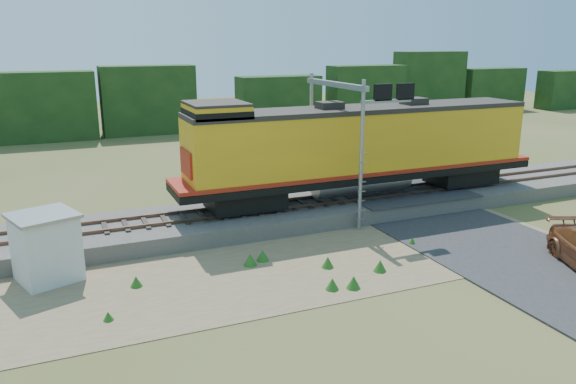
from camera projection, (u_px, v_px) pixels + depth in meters
name	position (u px, v px, depth m)	size (l,w,h in m)	color
ground	(343.00, 261.00, 23.72)	(140.00, 140.00, 0.00)	#475123
ballast	(287.00, 213.00, 28.95)	(70.00, 5.00, 0.80)	slate
rails	(287.00, 204.00, 28.82)	(70.00, 1.54, 0.16)	brown
dirt_shoulder	(295.00, 263.00, 23.41)	(26.00, 8.00, 0.03)	#8C7754
road	(464.00, 232.00, 27.00)	(7.00, 66.00, 0.86)	#38383A
tree_line_north	(164.00, 101.00, 56.68)	(130.00, 3.00, 6.50)	#163412
weed_clumps	(264.00, 273.00, 22.49)	(15.00, 6.20, 0.56)	#265F1B
locomotive	(358.00, 147.00, 29.66)	(20.47, 3.12, 5.28)	black
shed	(46.00, 247.00, 21.49)	(2.89, 2.89, 2.69)	silver
signal_gantry	(348.00, 114.00, 28.16)	(2.89, 6.20, 7.29)	gray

